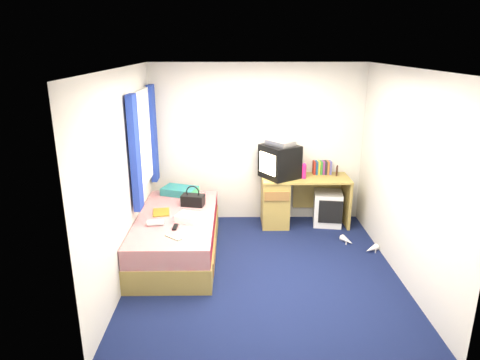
{
  "coord_description": "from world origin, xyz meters",
  "views": [
    {
      "loc": [
        -0.34,
        -4.64,
        2.64
      ],
      "look_at": [
        -0.27,
        0.7,
        0.94
      ],
      "focal_mm": 32.0,
      "sensor_mm": 36.0,
      "label": 1
    }
  ],
  "objects_px": {
    "bed": "(177,235)",
    "colour_swatch_fan": "(173,237)",
    "handbag": "(193,200)",
    "vcr": "(280,143)",
    "water_bottle": "(155,223)",
    "remote_control": "(175,227)",
    "storage_cube": "(327,208)",
    "pillow": "(180,191)",
    "aerosol_can": "(294,171)",
    "magazine": "(161,212)",
    "picture_frame": "(337,171)",
    "pink_water_bottle": "(304,172)",
    "towel": "(188,218)",
    "desk": "(286,199)",
    "crt_tv": "(280,161)",
    "white_heels": "(359,245)"
  },
  "relations": [
    {
      "from": "picture_frame",
      "to": "pink_water_bottle",
      "type": "height_order",
      "value": "pink_water_bottle"
    },
    {
      "from": "water_bottle",
      "to": "white_heels",
      "type": "bearing_deg",
      "value": 9.76
    },
    {
      "from": "bed",
      "to": "picture_frame",
      "type": "xyz_separation_m",
      "value": [
        2.3,
        1.07,
        0.55
      ]
    },
    {
      "from": "bed",
      "to": "desk",
      "type": "height_order",
      "value": "desk"
    },
    {
      "from": "vcr",
      "to": "magazine",
      "type": "distance_m",
      "value": 1.99
    },
    {
      "from": "crt_tv",
      "to": "white_heels",
      "type": "xyz_separation_m",
      "value": [
        1.02,
        -0.83,
        -0.95
      ]
    },
    {
      "from": "storage_cube",
      "to": "vcr",
      "type": "height_order",
      "value": "vcr"
    },
    {
      "from": "pink_water_bottle",
      "to": "white_heels",
      "type": "height_order",
      "value": "pink_water_bottle"
    },
    {
      "from": "pillow",
      "to": "aerosol_can",
      "type": "relative_size",
      "value": 2.73
    },
    {
      "from": "vcr",
      "to": "pink_water_bottle",
      "type": "height_order",
      "value": "vcr"
    },
    {
      "from": "bed",
      "to": "picture_frame",
      "type": "bearing_deg",
      "value": 24.88
    },
    {
      "from": "vcr",
      "to": "remote_control",
      "type": "bearing_deg",
      "value": -85.32
    },
    {
      "from": "vcr",
      "to": "picture_frame",
      "type": "bearing_deg",
      "value": 55.76
    },
    {
      "from": "picture_frame",
      "to": "handbag",
      "type": "height_order",
      "value": "picture_frame"
    },
    {
      "from": "colour_swatch_fan",
      "to": "remote_control",
      "type": "distance_m",
      "value": 0.28
    },
    {
      "from": "water_bottle",
      "to": "remote_control",
      "type": "xyz_separation_m",
      "value": [
        0.25,
        -0.08,
        -0.03
      ]
    },
    {
      "from": "pillow",
      "to": "handbag",
      "type": "height_order",
      "value": "handbag"
    },
    {
      "from": "bed",
      "to": "colour_swatch_fan",
      "type": "xyz_separation_m",
      "value": [
        0.05,
        -0.66,
        0.28
      ]
    },
    {
      "from": "pillow",
      "to": "white_heels",
      "type": "relative_size",
      "value": 1.01
    },
    {
      "from": "crt_tv",
      "to": "remote_control",
      "type": "relative_size",
      "value": 4.08
    },
    {
      "from": "pink_water_bottle",
      "to": "towel",
      "type": "distance_m",
      "value": 1.95
    },
    {
      "from": "bed",
      "to": "pillow",
      "type": "bearing_deg",
      "value": 93.48
    },
    {
      "from": "storage_cube",
      "to": "remote_control",
      "type": "bearing_deg",
      "value": -139.13
    },
    {
      "from": "picture_frame",
      "to": "desk",
      "type": "bearing_deg",
      "value": -155.01
    },
    {
      "from": "towel",
      "to": "magazine",
      "type": "bearing_deg",
      "value": 144.13
    },
    {
      "from": "handbag",
      "to": "desk",
      "type": "bearing_deg",
      "value": 36.63
    },
    {
      "from": "desk",
      "to": "aerosol_can",
      "type": "distance_m",
      "value": 0.45
    },
    {
      "from": "vcr",
      "to": "remote_control",
      "type": "relative_size",
      "value": 2.37
    },
    {
      "from": "bed",
      "to": "pillow",
      "type": "height_order",
      "value": "pillow"
    },
    {
      "from": "picture_frame",
      "to": "aerosol_can",
      "type": "distance_m",
      "value": 0.66
    },
    {
      "from": "bed",
      "to": "desk",
      "type": "relative_size",
      "value": 1.54
    },
    {
      "from": "water_bottle",
      "to": "crt_tv",
      "type": "bearing_deg",
      "value": 38.26
    },
    {
      "from": "handbag",
      "to": "water_bottle",
      "type": "height_order",
      "value": "handbag"
    },
    {
      "from": "handbag",
      "to": "bed",
      "type": "bearing_deg",
      "value": -104.78
    },
    {
      "from": "bed",
      "to": "water_bottle",
      "type": "height_order",
      "value": "water_bottle"
    },
    {
      "from": "pink_water_bottle",
      "to": "water_bottle",
      "type": "distance_m",
      "value": 2.35
    },
    {
      "from": "vcr",
      "to": "water_bottle",
      "type": "bearing_deg",
      "value": -91.65
    },
    {
      "from": "magazine",
      "to": "remote_control",
      "type": "height_order",
      "value": "remote_control"
    },
    {
      "from": "bed",
      "to": "handbag",
      "type": "distance_m",
      "value": 0.54
    },
    {
      "from": "desk",
      "to": "storage_cube",
      "type": "xyz_separation_m",
      "value": [
        0.63,
        -0.01,
        -0.15
      ]
    },
    {
      "from": "vcr",
      "to": "handbag",
      "type": "relative_size",
      "value": 1.15
    },
    {
      "from": "desk",
      "to": "crt_tv",
      "type": "bearing_deg",
      "value": 179.34
    },
    {
      "from": "desk",
      "to": "bed",
      "type": "bearing_deg",
      "value": -147.62
    },
    {
      "from": "aerosol_can",
      "to": "pillow",
      "type": "bearing_deg",
      "value": -174.37
    },
    {
      "from": "remote_control",
      "to": "storage_cube",
      "type": "bearing_deg",
      "value": 34.65
    },
    {
      "from": "picture_frame",
      "to": "magazine",
      "type": "relative_size",
      "value": 0.5
    },
    {
      "from": "storage_cube",
      "to": "handbag",
      "type": "relative_size",
      "value": 1.55
    },
    {
      "from": "crt_tv",
      "to": "picture_frame",
      "type": "relative_size",
      "value": 4.67
    },
    {
      "from": "handbag",
      "to": "colour_swatch_fan",
      "type": "distance_m",
      "value": 1.04
    },
    {
      "from": "vcr",
      "to": "picture_frame",
      "type": "relative_size",
      "value": 2.71
    }
  ]
}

